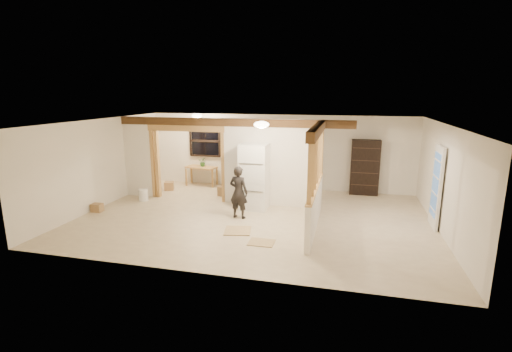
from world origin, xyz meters
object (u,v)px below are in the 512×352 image
(woman, at_px, (239,192))
(shop_vac, at_px, (144,182))
(work_table, at_px, (202,176))
(refrigerator, at_px, (254,177))
(bookshelf, at_px, (365,168))

(woman, xyz_separation_m, shop_vac, (-3.81, 1.80, -0.38))
(work_table, bearing_deg, shop_vac, -128.39)
(refrigerator, bearing_deg, shop_vac, 167.47)
(refrigerator, distance_m, woman, 0.95)
(work_table, distance_m, shop_vac, 1.99)
(work_table, bearing_deg, bookshelf, 13.03)
(woman, distance_m, shop_vac, 4.23)
(woman, bearing_deg, bookshelf, -124.55)
(work_table, distance_m, bookshelf, 5.56)
(work_table, bearing_deg, refrigerator, -29.14)
(woman, bearing_deg, shop_vac, -13.96)
(refrigerator, distance_m, shop_vac, 4.15)
(work_table, relative_size, shop_vac, 1.72)
(woman, relative_size, bookshelf, 0.78)
(woman, xyz_separation_m, bookshelf, (3.25, 3.17, 0.19))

